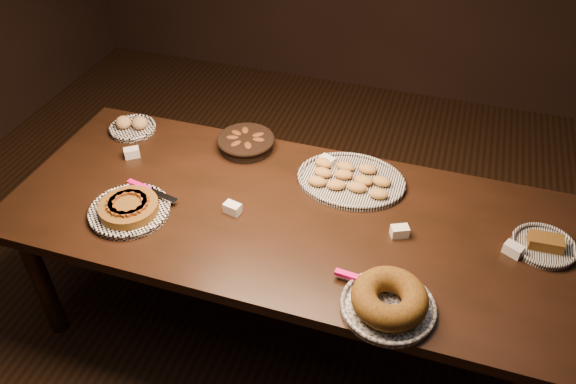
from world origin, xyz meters
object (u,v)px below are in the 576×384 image
(apple_tart_plate, at_px, (129,209))
(bundt_cake_plate, at_px, (389,301))
(madeleine_platter, at_px, (350,179))
(buffet_table, at_px, (288,225))

(apple_tart_plate, xyz_separation_m, bundt_cake_plate, (1.12, -0.17, 0.02))
(apple_tart_plate, bearing_deg, madeleine_platter, 28.72)
(buffet_table, xyz_separation_m, bundt_cake_plate, (0.49, -0.37, 0.12))
(madeleine_platter, relative_size, bundt_cake_plate, 1.26)
(buffet_table, relative_size, apple_tart_plate, 7.00)
(madeleine_platter, distance_m, bundt_cake_plate, 0.71)
(buffet_table, height_order, apple_tart_plate, apple_tart_plate)
(buffet_table, distance_m, apple_tart_plate, 0.67)
(apple_tart_plate, relative_size, bundt_cake_plate, 0.89)
(buffet_table, xyz_separation_m, apple_tart_plate, (-0.63, -0.21, 0.10))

